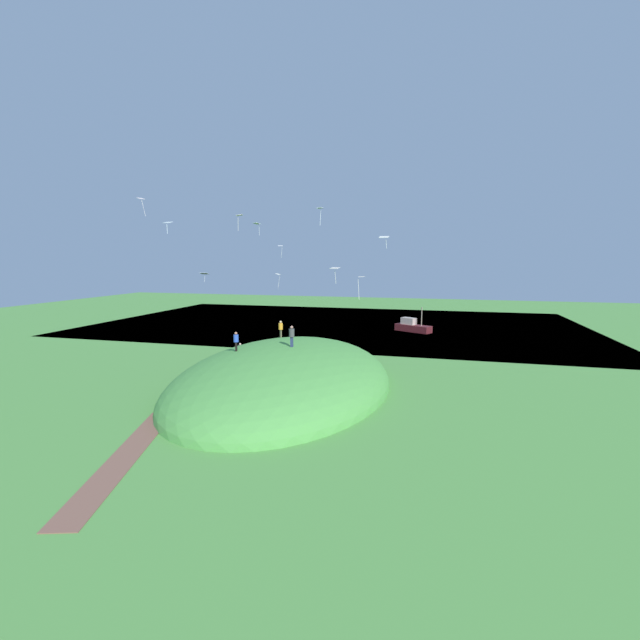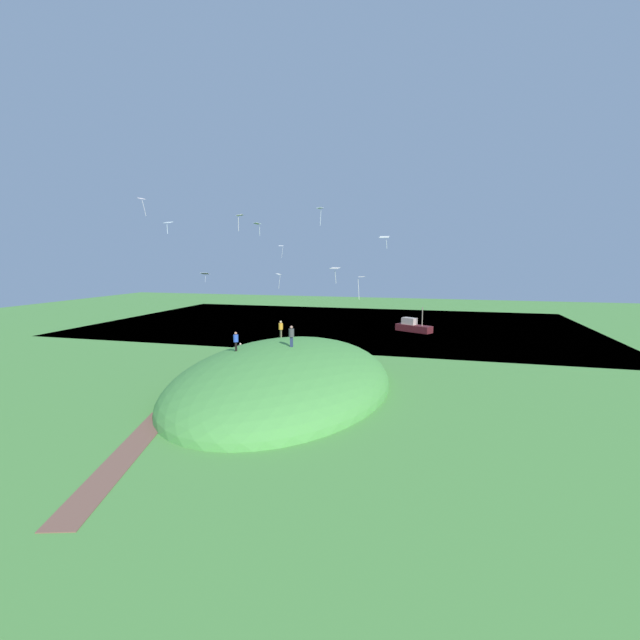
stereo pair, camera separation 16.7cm
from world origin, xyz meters
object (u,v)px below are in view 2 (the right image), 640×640
Objects in this scene: kite_3 at (281,247)px; kite_8 at (279,275)px; person_near_shore at (240,348)px; kite_1 at (142,200)px; kite_4 at (320,209)px; kite_9 at (168,223)px; person_on_hilltop at (236,339)px; kite_2 at (205,274)px; kite_7 at (335,269)px; person_walking_path at (281,327)px; kite_6 at (240,216)px; boat_on_lake at (413,327)px; kite_10 at (384,237)px; person_watching_kites at (291,334)px; kite_5 at (257,224)px; kite_0 at (361,279)px.

kite_8 is (1.87, 0.26, -4.04)m from kite_3.
kite_1 is (1.72, -10.58, 16.41)m from person_near_shore.
kite_9 is (8.27, -12.21, -1.74)m from kite_4.
person_on_hilltop is 1.26× the size of kite_2.
kite_7 is at bearing 92.33° from kite_1.
kite_8 reaches higher than person_walking_path.
kite_6 is at bearing -166.78° from person_on_hilltop.
boat_on_lake is 40.22m from kite_9.
kite_4 is (-2.08, 3.64, 11.96)m from person_walking_path.
boat_on_lake is at bearing -68.72° from person_walking_path.
kite_10 is at bearing 99.82° from kite_6.
kite_2 is at bearing -118.91° from kite_4.
person_watching_kites is 14.87m from kite_4.
person_watching_kites is 1.12× the size of person_near_shore.
person_walking_path reaches higher than boat_on_lake.
kite_4 reaches higher than person_watching_kites.
kite_5 is (17.77, -17.78, 14.41)m from boat_on_lake.
person_on_hilltop is 18.88m from kite_6.
person_watching_kites is at bearing 39.66° from kite_6.
kite_6 reaches higher than kite_2.
kite_4 is (-9.75, -0.12, 11.23)m from person_watching_kites.
kite_1 reaches higher than kite_0.
kite_5 is 13.68m from kite_7.
person_watching_kites is 1.09× the size of kite_7.
person_near_shore is at bearing -0.45° from kite_5.
kite_10 is at bearing -2.80° from person_near_shore.
person_walking_path is 9.75m from kite_0.
person_on_hilltop is at bearing 132.13° from person_walking_path.
person_watching_kites is 18.42m from kite_10.
kite_9 is at bearing 86.66° from boat_on_lake.
kite_5 is 11.33m from kite_8.
person_watching_kites is at bearing 43.64° from kite_2.
kite_1 is at bearing -87.67° from kite_7.
person_watching_kites is 0.84× the size of kite_8.
person_walking_path is 1.18× the size of kite_5.
person_watching_kites reaches higher than person_walking_path.
person_watching_kites is at bearing 67.30° from kite_1.
kite_6 is at bearing -14.85° from kite_5.
kite_7 is at bearing 74.96° from kite_4.
kite_0 is 8.61m from kite_4.
kite_5 is 0.81× the size of kite_6.
person_walking_path is 8.17m from kite_7.
person_near_shore is 0.87× the size of kite_6.
kite_10 is (-15.20, 5.84, 8.62)m from person_watching_kites.
kite_2 is (-10.32, -9.98, 7.98)m from person_near_shore.
kite_0 is 1.49× the size of kite_5.
kite_0 is 17.02m from kite_6.
person_watching_kites is 14.40m from person_near_shore.
person_watching_kites is at bearing 0.69° from kite_4.
kite_0 is 8.85m from kite_10.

